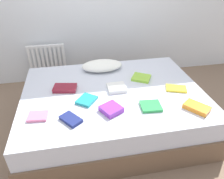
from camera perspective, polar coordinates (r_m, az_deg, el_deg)
ground_plane at (r=2.67m, az=0.20°, el=-9.31°), size 8.00×8.00×0.00m
bed at (r=2.51m, az=0.21°, el=-5.09°), size 2.00×1.50×0.50m
radiator at (r=3.47m, az=-16.80°, el=7.29°), size 0.55×0.04×0.51m
pillow at (r=2.78m, az=-2.68°, el=6.38°), size 0.52×0.31×0.11m
textbook_maroon at (r=2.42m, az=-12.40°, el=0.37°), size 0.27×0.20×0.04m
textbook_yellow at (r=2.48m, az=16.71°, el=0.28°), size 0.25×0.20×0.02m
textbook_white at (r=2.37m, az=1.26°, el=0.47°), size 0.20×0.19×0.04m
textbook_navy at (r=1.98m, az=-10.91°, el=-7.78°), size 0.22×0.23×0.03m
textbook_purple at (r=2.05m, az=-0.21°, el=-5.25°), size 0.24×0.24×0.05m
textbook_green at (r=2.14m, az=10.29°, el=-4.38°), size 0.21×0.19×0.03m
textbook_lime at (r=2.60m, az=7.80°, el=3.13°), size 0.27×0.26×0.03m
textbook_orange at (r=2.23m, az=21.63°, el=-4.47°), size 0.25×0.27×0.05m
textbook_pink at (r=2.10m, az=-19.15°, el=-6.74°), size 0.19×0.16×0.03m
textbook_teal at (r=2.20m, az=-6.77°, el=-2.80°), size 0.25×0.25×0.03m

